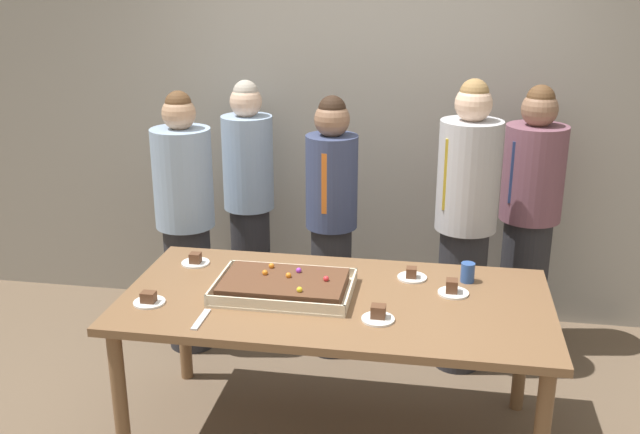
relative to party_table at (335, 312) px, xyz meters
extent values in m
cube|color=#9E998E|center=(0.00, 1.60, 0.79)|extent=(8.00, 0.12, 3.00)
cube|color=brown|center=(0.00, 0.00, 0.06)|extent=(2.05, 1.02, 0.04)
cylinder|color=brown|center=(-0.95, -0.43, -0.34)|extent=(0.07, 0.07, 0.75)
cylinder|color=brown|center=(-0.95, 0.43, -0.34)|extent=(0.07, 0.07, 0.75)
cylinder|color=brown|center=(0.95, 0.43, -0.34)|extent=(0.07, 0.07, 0.75)
cube|color=beige|center=(-0.25, 0.00, 0.09)|extent=(0.66, 0.44, 0.01)
cube|color=beige|center=(-0.25, -0.21, 0.12)|extent=(0.66, 0.01, 0.05)
cube|color=beige|center=(-0.25, 0.22, 0.12)|extent=(0.66, 0.01, 0.05)
cube|color=beige|center=(-0.58, 0.00, 0.12)|extent=(0.01, 0.44, 0.05)
cube|color=beige|center=(0.07, 0.00, 0.12)|extent=(0.01, 0.44, 0.05)
cube|color=brown|center=(-0.25, 0.00, 0.12)|extent=(0.59, 0.37, 0.06)
sphere|color=orange|center=(-0.23, 0.02, 0.16)|extent=(0.03, 0.03, 0.03)
sphere|color=orange|center=(-0.36, 0.04, 0.16)|extent=(0.03, 0.03, 0.03)
sphere|color=orange|center=(-0.34, 0.13, 0.16)|extent=(0.03, 0.03, 0.03)
sphere|color=purple|center=(-0.20, 0.09, 0.16)|extent=(0.03, 0.03, 0.03)
sphere|color=yellow|center=(-0.15, -0.13, 0.16)|extent=(0.03, 0.03, 0.03)
sphere|color=red|center=(-0.05, 0.01, 0.16)|extent=(0.03, 0.03, 0.03)
cylinder|color=white|center=(0.23, -0.21, 0.08)|extent=(0.15, 0.15, 0.01)
cube|color=brown|center=(0.22, -0.20, 0.12)|extent=(0.07, 0.06, 0.06)
cylinder|color=white|center=(0.35, 0.28, 0.08)|extent=(0.15, 0.15, 0.01)
cube|color=brown|center=(0.35, 0.28, 0.12)|extent=(0.05, 0.06, 0.05)
cylinder|color=white|center=(0.56, 0.13, 0.08)|extent=(0.15, 0.15, 0.01)
cube|color=brown|center=(0.55, 0.13, 0.12)|extent=(0.06, 0.06, 0.06)
cylinder|color=white|center=(-0.80, 0.29, 0.08)|extent=(0.15, 0.15, 0.01)
cube|color=brown|center=(-0.80, 0.28, 0.12)|extent=(0.06, 0.05, 0.05)
cylinder|color=white|center=(-0.86, -0.22, 0.08)|extent=(0.15, 0.15, 0.01)
cube|color=brown|center=(-0.86, -0.22, 0.11)|extent=(0.07, 0.05, 0.05)
cylinder|color=#2D5199|center=(0.63, 0.29, 0.13)|extent=(0.07, 0.07, 0.10)
cube|color=silver|center=(-0.56, -0.35, 0.08)|extent=(0.03, 0.20, 0.01)
cylinder|color=#28282D|center=(-0.16, 0.89, -0.30)|extent=(0.24, 0.24, 0.83)
cylinder|color=#384266|center=(-0.16, 0.89, 0.40)|extent=(0.31, 0.31, 0.55)
cube|color=orange|center=(-0.17, 0.75, 0.42)|extent=(0.04, 0.02, 0.35)
sphere|color=#8C664C|center=(-0.16, 0.89, 0.77)|extent=(0.21, 0.21, 0.21)
sphere|color=black|center=(-0.16, 0.89, 0.82)|extent=(0.16, 0.16, 0.16)
cylinder|color=#28282D|center=(-0.76, 1.23, -0.31)|extent=(0.26, 0.26, 0.81)
cylinder|color=#93ADCC|center=(-0.76, 1.23, 0.40)|extent=(0.33, 0.33, 0.60)
sphere|color=beige|center=(-0.76, 1.23, 0.79)|extent=(0.20, 0.20, 0.20)
sphere|color=#B2A899|center=(-0.76, 1.23, 0.85)|extent=(0.16, 0.16, 0.16)
cylinder|color=#28282D|center=(1.02, 1.20, -0.29)|extent=(0.29, 0.29, 0.84)
cylinder|color=#7A4C5B|center=(1.02, 1.20, 0.42)|extent=(0.37, 0.37, 0.58)
cube|color=navy|center=(0.89, 1.08, 0.45)|extent=(0.04, 0.02, 0.37)
sphere|color=#8C664C|center=(1.02, 1.20, 0.80)|extent=(0.21, 0.21, 0.21)
sphere|color=brown|center=(1.02, 1.20, 0.86)|extent=(0.17, 0.17, 0.17)
cylinder|color=#28282D|center=(0.62, 0.86, -0.27)|extent=(0.28, 0.28, 0.88)
cylinder|color=#B2B2B7|center=(0.62, 0.86, 0.48)|extent=(0.35, 0.35, 0.63)
cube|color=gold|center=(0.50, 0.74, 0.51)|extent=(0.04, 0.02, 0.40)
sphere|color=beige|center=(0.62, 0.86, 0.88)|extent=(0.21, 0.21, 0.21)
sphere|color=olive|center=(0.62, 0.86, 0.94)|extent=(0.16, 0.16, 0.16)
cylinder|color=#28282D|center=(-1.05, 0.82, -0.31)|extent=(0.28, 0.28, 0.81)
cylinder|color=#93ADCC|center=(-1.05, 0.82, 0.40)|extent=(0.36, 0.36, 0.60)
sphere|color=tan|center=(-1.05, 0.82, 0.78)|extent=(0.20, 0.20, 0.20)
sphere|color=brown|center=(-1.05, 0.82, 0.84)|extent=(0.16, 0.16, 0.16)
camera|label=1|loc=(0.46, -3.15, 1.57)|focal=40.84mm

